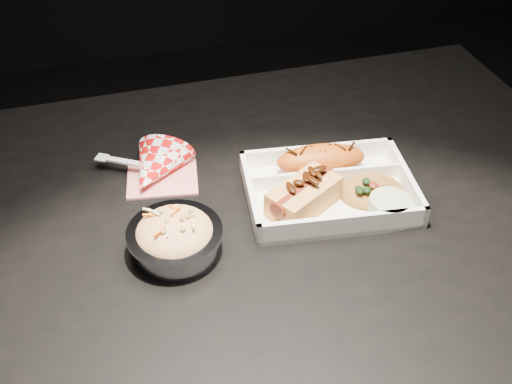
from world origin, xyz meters
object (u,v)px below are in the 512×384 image
food_tray (328,192)px  fried_pastry (321,160)px  foil_coleslaw_cup (175,236)px  napkin_fork (154,169)px  hotdog (304,194)px  dining_table (240,256)px

food_tray → fried_pastry: bearing=90.0°
food_tray → foil_coleslaw_cup: bearing=-160.6°
food_tray → fried_pastry: fried_pastry is taller
napkin_fork → hotdog: bearing=-4.1°
foil_coleslaw_cup → napkin_fork: size_ratio=0.82×
dining_table → hotdog: hotdog is taller
foil_coleslaw_cup → dining_table: bearing=26.9°
food_tray → napkin_fork: napkin_fork is taller
dining_table → food_tray: (0.14, -0.00, 0.10)m
dining_table → food_tray: bearing=-0.6°
hotdog → foil_coleslaw_cup: bearing=158.6°
dining_table → hotdog: 0.16m
napkin_fork → dining_table: bearing=-17.1°
napkin_fork → fried_pastry: bearing=16.8°
dining_table → foil_coleslaw_cup: bearing=-153.1°
foil_coleslaw_cup → fried_pastry: bearing=22.8°
dining_table → fried_pastry: fried_pastry is taller
fried_pastry → napkin_fork: size_ratio=0.88×
hotdog → foil_coleslaw_cup: size_ratio=0.95×
fried_pastry → hotdog: hotdog is taller
dining_table → foil_coleslaw_cup: size_ratio=9.10×
fried_pastry → hotdog: size_ratio=1.13×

